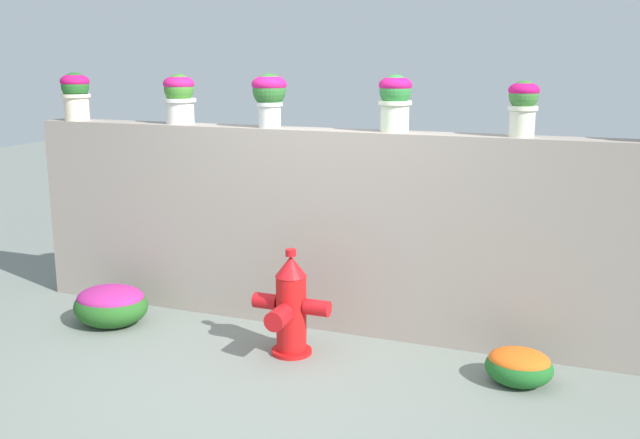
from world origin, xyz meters
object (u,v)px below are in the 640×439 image
(potted_plant_1, at_px, (179,95))
(flower_bush_left, at_px, (111,304))
(flower_bush_right, at_px, (519,365))
(potted_plant_0, at_px, (75,92))
(potted_plant_2, at_px, (269,93))
(potted_plant_3, at_px, (395,98))
(fire_hydrant, at_px, (290,308))
(potted_plant_4, at_px, (523,103))

(potted_plant_1, distance_m, flower_bush_left, 1.84)
(flower_bush_right, bearing_deg, flower_bush_left, -178.65)
(potted_plant_0, distance_m, flower_bush_left, 1.94)
(flower_bush_left, bearing_deg, potted_plant_2, 27.67)
(potted_plant_3, relative_size, flower_bush_left, 0.69)
(potted_plant_0, distance_m, potted_plant_2, 1.91)
(potted_plant_0, height_order, potted_plant_1, potted_plant_0)
(potted_plant_3, distance_m, flower_bush_left, 2.86)
(potted_plant_0, xyz_separation_m, fire_hydrant, (2.37, -0.66, -1.50))
(potted_plant_3, distance_m, fire_hydrant, 1.75)
(potted_plant_2, distance_m, potted_plant_4, 1.96)
(flower_bush_right, bearing_deg, potted_plant_3, 151.34)
(potted_plant_0, bearing_deg, potted_plant_3, 0.85)
(potted_plant_4, height_order, flower_bush_left, potted_plant_4)
(fire_hydrant, xyz_separation_m, flower_bush_left, (-1.64, 0.04, -0.19))
(potted_plant_4, height_order, flower_bush_right, potted_plant_4)
(potted_plant_2, bearing_deg, potted_plant_3, 2.42)
(potted_plant_4, distance_m, flower_bush_right, 1.82)
(potted_plant_3, bearing_deg, flower_bush_left, -163.26)
(fire_hydrant, height_order, flower_bush_left, fire_hydrant)
(fire_hydrant, distance_m, flower_bush_left, 1.65)
(potted_plant_3, relative_size, potted_plant_4, 1.08)
(potted_plant_0, bearing_deg, potted_plant_1, 3.26)
(flower_bush_left, bearing_deg, potted_plant_4, 11.35)
(potted_plant_0, bearing_deg, flower_bush_left, -40.52)
(flower_bush_right, bearing_deg, potted_plant_4, 103.61)
(flower_bush_left, bearing_deg, flower_bush_right, 1.35)
(potted_plant_4, distance_m, fire_hydrant, 2.22)
(potted_plant_0, height_order, flower_bush_left, potted_plant_0)
(potted_plant_2, bearing_deg, potted_plant_1, 176.14)
(potted_plant_3, relative_size, flower_bush_right, 0.94)
(potted_plant_1, distance_m, flower_bush_right, 3.49)
(potted_plant_0, relative_size, fire_hydrant, 0.53)
(flower_bush_left, bearing_deg, fire_hydrant, -1.26)
(potted_plant_4, distance_m, flower_bush_left, 3.63)
(potted_plant_2, relative_size, potted_plant_3, 1.01)
(potted_plant_2, distance_m, flower_bush_left, 2.18)
(potted_plant_2, bearing_deg, fire_hydrant, -55.13)
(potted_plant_3, height_order, potted_plant_4, potted_plant_3)
(potted_plant_1, xyz_separation_m, potted_plant_2, (0.87, -0.06, 0.03))
(potted_plant_4, height_order, fire_hydrant, potted_plant_4)
(potted_plant_3, bearing_deg, potted_plant_1, 179.53)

